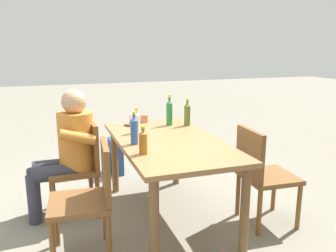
{
  "coord_description": "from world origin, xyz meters",
  "views": [
    {
      "loc": [
        2.79,
        -0.96,
        1.55
      ],
      "look_at": [
        0.0,
        0.0,
        0.87
      ],
      "focal_mm": 37.07,
      "sensor_mm": 36.0,
      "label": 1
    }
  ],
  "objects_px": {
    "chair_near_left": "(81,163)",
    "bottle_blue": "(134,130)",
    "person_in_white_shirt": "(68,147)",
    "cup_terracotta": "(144,119)",
    "chair_near_right": "(90,195)",
    "cup_white": "(133,119)",
    "chair_far_right": "(261,171)",
    "bottle_clear": "(137,122)",
    "bottle_green": "(169,112)",
    "bottle_olive": "(187,114)",
    "backpack_by_near_side": "(115,157)",
    "table_knife": "(123,125)",
    "dining_table": "(168,149)",
    "bottle_amber": "(143,142)"
  },
  "relations": [
    {
      "from": "chair_near_right",
      "to": "bottle_clear",
      "type": "distance_m",
      "value": 0.94
    },
    {
      "from": "chair_far_right",
      "to": "cup_terracotta",
      "type": "distance_m",
      "value": 1.37
    },
    {
      "from": "bottle_olive",
      "to": "chair_near_left",
      "type": "bearing_deg",
      "value": -86.0
    },
    {
      "from": "chair_near_left",
      "to": "chair_far_right",
      "type": "xyz_separation_m",
      "value": [
        0.74,
        1.46,
        0.0
      ]
    },
    {
      "from": "chair_far_right",
      "to": "bottle_clear",
      "type": "height_order",
      "value": "bottle_clear"
    },
    {
      "from": "chair_near_right",
      "to": "bottle_olive",
      "type": "xyz_separation_m",
      "value": [
        -0.82,
        1.09,
        0.38
      ]
    },
    {
      "from": "cup_terracotta",
      "to": "cup_white",
      "type": "xyz_separation_m",
      "value": [
        0.04,
        -0.13,
        0.01
      ]
    },
    {
      "from": "chair_near_right",
      "to": "bottle_olive",
      "type": "bearing_deg",
      "value": 126.95
    },
    {
      "from": "chair_near_right",
      "to": "backpack_by_near_side",
      "type": "distance_m",
      "value": 1.78
    },
    {
      "from": "chair_near_right",
      "to": "cup_white",
      "type": "distance_m",
      "value": 1.26
    },
    {
      "from": "cup_terracotta",
      "to": "bottle_olive",
      "type": "bearing_deg",
      "value": 52.46
    },
    {
      "from": "dining_table",
      "to": "chair_near_left",
      "type": "xyz_separation_m",
      "value": [
        -0.37,
        -0.73,
        -0.17
      ]
    },
    {
      "from": "chair_far_right",
      "to": "person_in_white_shirt",
      "type": "bearing_deg",
      "value": -114.96
    },
    {
      "from": "person_in_white_shirt",
      "to": "table_knife",
      "type": "height_order",
      "value": "person_in_white_shirt"
    },
    {
      "from": "bottle_olive",
      "to": "backpack_by_near_side",
      "type": "xyz_separation_m",
      "value": [
        -0.86,
        -0.61,
        -0.66
      ]
    },
    {
      "from": "chair_far_right",
      "to": "backpack_by_near_side",
      "type": "distance_m",
      "value": 1.96
    },
    {
      "from": "dining_table",
      "to": "chair_near_right",
      "type": "xyz_separation_m",
      "value": [
        0.37,
        -0.73,
        -0.17
      ]
    },
    {
      "from": "chair_near_right",
      "to": "bottle_clear",
      "type": "bearing_deg",
      "value": 142.58
    },
    {
      "from": "chair_near_left",
      "to": "bottle_green",
      "type": "distance_m",
      "value": 1.02
    },
    {
      "from": "cup_white",
      "to": "table_knife",
      "type": "height_order",
      "value": "cup_white"
    },
    {
      "from": "dining_table",
      "to": "cup_terracotta",
      "type": "relative_size",
      "value": 19.77
    },
    {
      "from": "chair_near_left",
      "to": "cup_white",
      "type": "xyz_separation_m",
      "value": [
        -0.33,
        0.58,
        0.31
      ]
    },
    {
      "from": "bottle_blue",
      "to": "table_knife",
      "type": "bearing_deg",
      "value": 176.08
    },
    {
      "from": "person_in_white_shirt",
      "to": "bottle_amber",
      "type": "distance_m",
      "value": 0.9
    },
    {
      "from": "chair_near_left",
      "to": "bottle_blue",
      "type": "bearing_deg",
      "value": 44.25
    },
    {
      "from": "table_knife",
      "to": "bottle_olive",
      "type": "bearing_deg",
      "value": 70.94
    },
    {
      "from": "chair_far_right",
      "to": "chair_near_right",
      "type": "height_order",
      "value": "same"
    },
    {
      "from": "bottle_green",
      "to": "backpack_by_near_side",
      "type": "bearing_deg",
      "value": -150.62
    },
    {
      "from": "person_in_white_shirt",
      "to": "bottle_green",
      "type": "height_order",
      "value": "person_in_white_shirt"
    },
    {
      "from": "chair_near_right",
      "to": "cup_white",
      "type": "relative_size",
      "value": 8.27
    },
    {
      "from": "cup_terracotta",
      "to": "backpack_by_near_side",
      "type": "relative_size",
      "value": 0.19
    },
    {
      "from": "person_in_white_shirt",
      "to": "backpack_by_near_side",
      "type": "distance_m",
      "value": 1.2
    },
    {
      "from": "table_knife",
      "to": "backpack_by_near_side",
      "type": "bearing_deg",
      "value": 178.58
    },
    {
      "from": "bottle_green",
      "to": "bottle_olive",
      "type": "bearing_deg",
      "value": 66.13
    },
    {
      "from": "bottle_green",
      "to": "dining_table",
      "type": "bearing_deg",
      "value": -20.37
    },
    {
      "from": "bottle_clear",
      "to": "bottle_blue",
      "type": "bearing_deg",
      "value": -16.93
    },
    {
      "from": "table_knife",
      "to": "backpack_by_near_side",
      "type": "height_order",
      "value": "table_knife"
    },
    {
      "from": "table_knife",
      "to": "chair_near_left",
      "type": "bearing_deg",
      "value": -57.71
    },
    {
      "from": "table_knife",
      "to": "bottle_blue",
      "type": "bearing_deg",
      "value": -3.92
    },
    {
      "from": "person_in_white_shirt",
      "to": "cup_terracotta",
      "type": "height_order",
      "value": "person_in_white_shirt"
    },
    {
      "from": "bottle_blue",
      "to": "bottle_green",
      "type": "relative_size",
      "value": 0.88
    },
    {
      "from": "bottle_clear",
      "to": "cup_white",
      "type": "height_order",
      "value": "bottle_clear"
    },
    {
      "from": "backpack_by_near_side",
      "to": "person_in_white_shirt",
      "type": "bearing_deg",
      "value": -32.0
    },
    {
      "from": "bottle_clear",
      "to": "bottle_green",
      "type": "bearing_deg",
      "value": 117.51
    },
    {
      "from": "bottle_clear",
      "to": "bottle_amber",
      "type": "distance_m",
      "value": 0.67
    },
    {
      "from": "person_in_white_shirt",
      "to": "backpack_by_near_side",
      "type": "height_order",
      "value": "person_in_white_shirt"
    },
    {
      "from": "dining_table",
      "to": "backpack_by_near_side",
      "type": "bearing_deg",
      "value": -169.19
    },
    {
      "from": "chair_near_left",
      "to": "person_in_white_shirt",
      "type": "bearing_deg",
      "value": -88.01
    },
    {
      "from": "chair_near_right",
      "to": "backpack_by_near_side",
      "type": "relative_size",
      "value": 2.01
    },
    {
      "from": "bottle_clear",
      "to": "chair_near_left",
      "type": "bearing_deg",
      "value": -96.04
    }
  ]
}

